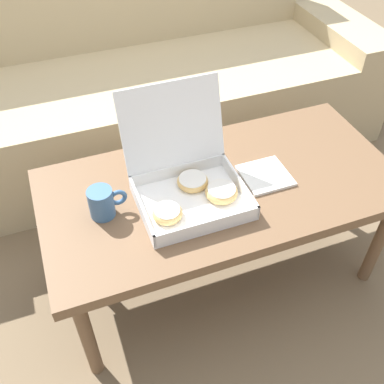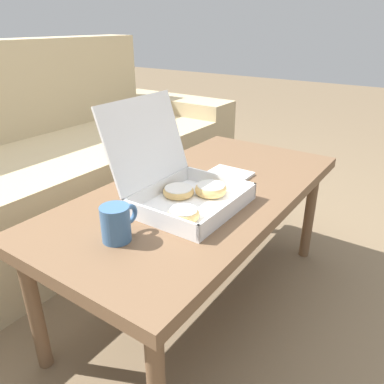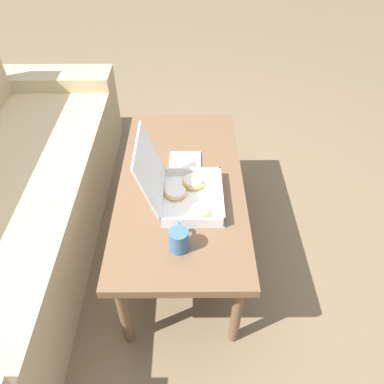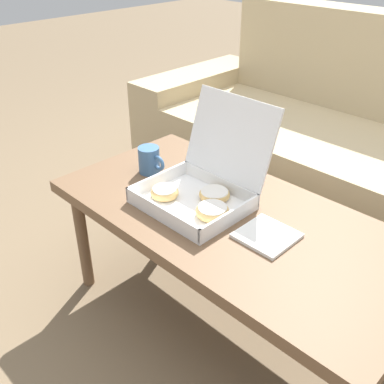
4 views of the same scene
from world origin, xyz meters
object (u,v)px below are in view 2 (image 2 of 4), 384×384
pastry_box (182,185)px  coffee_mug (117,223)px  coffee_table (200,201)px  couch (39,175)px

pastry_box → coffee_mug: bearing=178.4°
coffee_table → coffee_mug: 0.40m
couch → coffee_mug: (-0.39, -0.94, 0.21)m
coffee_table → couch: bearing=90.0°
pastry_box → couch: bearing=83.0°
coffee_table → pastry_box: (-0.12, -0.01, 0.10)m
couch → coffee_table: (0.00, -0.95, 0.12)m
couch → coffee_mug: couch is taller
couch → pastry_box: bearing=-97.0°
couch → coffee_table: size_ratio=1.92×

